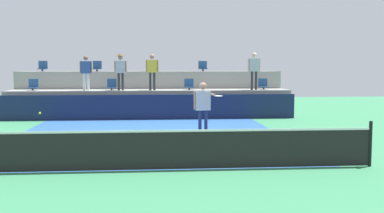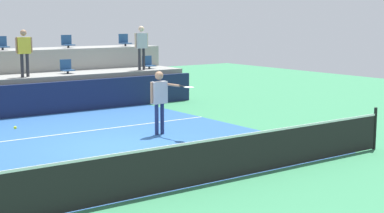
{
  "view_description": "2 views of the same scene",
  "coord_description": "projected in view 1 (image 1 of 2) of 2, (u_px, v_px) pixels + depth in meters",
  "views": [
    {
      "loc": [
        0.15,
        -14.15,
        2.34
      ],
      "look_at": [
        1.26,
        -1.06,
        1.18
      ],
      "focal_mm": 42.63,
      "sensor_mm": 36.0,
      "label": 1
    },
    {
      "loc": [
        -6.93,
        -12.91,
        3.31
      ],
      "look_at": [
        1.05,
        -1.84,
        1.2
      ],
      "focal_mm": 53.94,
      "sensor_mm": 36.0,
      "label": 2
    }
  ],
  "objects": [
    {
      "name": "ground_plane",
      "position": [
        149.0,
        141.0,
        14.24
      ],
      "size": [
        40.0,
        40.0,
        0.0
      ],
      "primitive_type": "plane",
      "color": "#388456"
    },
    {
      "name": "court_inner_paint",
      "position": [
        149.0,
        137.0,
        15.23
      ],
      "size": [
        9.0,
        10.0,
        0.01
      ],
      "primitive_type": "cube",
      "color": "#285693",
      "rests_on": "ground_plane"
    },
    {
      "name": "court_service_line",
      "position": [
        150.0,
        131.0,
        16.62
      ],
      "size": [
        9.0,
        0.06,
        0.0
      ],
      "primitive_type": "cube",
      "color": "white",
      "rests_on": "ground_plane"
    },
    {
      "name": "tennis_net",
      "position": [
        147.0,
        149.0,
        10.22
      ],
      "size": [
        10.48,
        0.08,
        1.07
      ],
      "color": "black",
      "rests_on": "ground_plane"
    },
    {
      "name": "sponsor_backboard",
      "position": [
        150.0,
        107.0,
        20.15
      ],
      "size": [
        13.0,
        0.16,
        1.1
      ],
      "primitive_type": "cube",
      "color": "#141E42",
      "rests_on": "ground_plane"
    },
    {
      "name": "seating_tier_lower",
      "position": [
        150.0,
        103.0,
        21.43
      ],
      "size": [
        13.0,
        1.8,
        1.25
      ],
      "primitive_type": "cube",
      "color": "gray",
      "rests_on": "ground_plane"
    },
    {
      "name": "seating_tier_upper",
      "position": [
        151.0,
        92.0,
        23.18
      ],
      "size": [
        13.0,
        1.8,
        2.1
      ],
      "primitive_type": "cube",
      "color": "gray",
      "rests_on": "ground_plane"
    },
    {
      "name": "stadium_chair_lower_far_left",
      "position": [
        33.0,
        86.0,
        20.84
      ],
      "size": [
        0.44,
        0.4,
        0.52
      ],
      "color": "#2D2D33",
      "rests_on": "seating_tier_lower"
    },
    {
      "name": "stadium_chair_lower_left",
      "position": [
        112.0,
        85.0,
        21.14
      ],
      "size": [
        0.44,
        0.4,
        0.52
      ],
      "color": "#2D2D33",
      "rests_on": "seating_tier_lower"
    },
    {
      "name": "stadium_chair_lower_right",
      "position": [
        189.0,
        85.0,
        21.44
      ],
      "size": [
        0.44,
        0.4,
        0.52
      ],
      "color": "#2D2D33",
      "rests_on": "seating_tier_lower"
    },
    {
      "name": "stadium_chair_lower_far_right",
      "position": [
        263.0,
        85.0,
        21.74
      ],
      "size": [
        0.44,
        0.4,
        0.52
      ],
      "color": "#2D2D33",
      "rests_on": "seating_tier_lower"
    },
    {
      "name": "stadium_chair_upper_far_left",
      "position": [
        43.0,
        67.0,
        22.56
      ],
      "size": [
        0.44,
        0.4,
        0.52
      ],
      "color": "#2D2D33",
      "rests_on": "seating_tier_upper"
    },
    {
      "name": "stadium_chair_upper_left",
      "position": [
        97.0,
        67.0,
        22.78
      ],
      "size": [
        0.44,
        0.4,
        0.52
      ],
      "color": "#2D2D33",
      "rests_on": "seating_tier_upper"
    },
    {
      "name": "stadium_chair_upper_center",
      "position": [
        151.0,
        67.0,
        23.0
      ],
      "size": [
        0.44,
        0.4,
        0.52
      ],
      "color": "#2D2D33",
      "rests_on": "seating_tier_upper"
    },
    {
      "name": "stadium_chair_upper_right",
      "position": [
        203.0,
        67.0,
        23.23
      ],
      "size": [
        0.44,
        0.4,
        0.52
      ],
      "color": "#2D2D33",
      "rests_on": "seating_tier_upper"
    },
    {
      "name": "stadium_chair_upper_far_right",
      "position": [
        254.0,
        67.0,
        23.45
      ],
      "size": [
        0.44,
        0.4,
        0.52
      ],
      "color": "#2D2D33",
      "rests_on": "seating_tier_upper"
    },
    {
      "name": "tennis_player",
      "position": [
        203.0,
        103.0,
        15.01
      ],
      "size": [
        0.84,
        1.22,
        1.82
      ],
      "color": "navy",
      "rests_on": "ground_plane"
    },
    {
      "name": "spectator_in_grey",
      "position": [
        86.0,
        70.0,
        20.6
      ],
      "size": [
        0.57,
        0.23,
        1.58
      ],
      "color": "white",
      "rests_on": "seating_tier_lower"
    },
    {
      "name": "spectator_with_hat",
      "position": [
        121.0,
        68.0,
        20.73
      ],
      "size": [
        0.57,
        0.41,
        1.66
      ],
      "color": "#2D2D33",
      "rests_on": "seating_tier_lower"
    },
    {
      "name": "spectator_leaning_on_rail",
      "position": [
        152.0,
        69.0,
        20.85
      ],
      "size": [
        0.58,
        0.25,
        1.65
      ],
      "color": "#2D2D33",
      "rests_on": "seating_tier_lower"
    },
    {
      "name": "spectator_in_white",
      "position": [
        254.0,
        67.0,
        21.24
      ],
      "size": [
        0.6,
        0.24,
        1.74
      ],
      "color": "#2D2D33",
      "rests_on": "seating_tier_lower"
    },
    {
      "name": "tennis_ball",
      "position": [
        40.0,
        113.0,
        12.72
      ],
      "size": [
        0.07,
        0.07,
        0.07
      ],
      "color": "#CCE033"
    }
  ]
}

